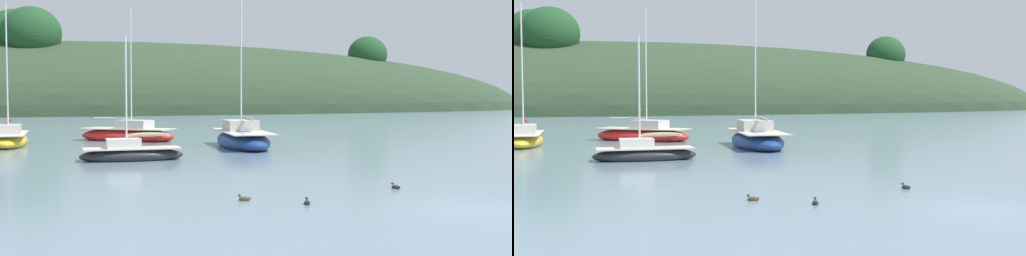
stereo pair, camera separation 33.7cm
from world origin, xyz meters
TOP-DOWN VIEW (x-y plane):
  - ground_plane at (0.00, 0.00)m, footprint 400.00×400.00m
  - far_shoreline_hill at (-0.17, 90.32)m, footprint 150.00×36.00m
  - sailboat_yellow_far at (-6.21, 28.63)m, footprint 6.87×5.94m
  - sailboat_white_near at (-7.44, 16.06)m, footprint 4.91×1.70m
  - sailboat_blue_center at (-0.33, 21.61)m, footprint 3.26×8.11m
  - sailboat_teal_outer at (-13.50, 26.60)m, footprint 2.25×6.39m
  - duck_lone_right at (-0.03, 4.29)m, footprint 0.27×0.42m
  - duck_lead at (-4.02, 2.32)m, footprint 0.27×0.42m
  - duck_straggler at (-5.57, 3.48)m, footprint 0.42×0.25m

SIDE VIEW (x-z plane):
  - ground_plane at x=0.00m, z-range 0.00..0.00m
  - duck_lone_right at x=-0.03m, z-range -0.07..0.17m
  - duck_lead at x=-4.02m, z-range -0.07..0.17m
  - duck_straggler at x=-5.57m, z-range -0.07..0.17m
  - far_shoreline_hill at x=-0.17m, z-range -13.17..13.49m
  - sailboat_white_near at x=-7.44m, z-range -2.70..3.35m
  - sailboat_teal_outer at x=-13.50m, z-range -3.99..4.78m
  - sailboat_yellow_far at x=-6.21m, z-range -4.10..4.92m
  - sailboat_blue_center at x=-0.33m, z-range -5.28..6.22m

